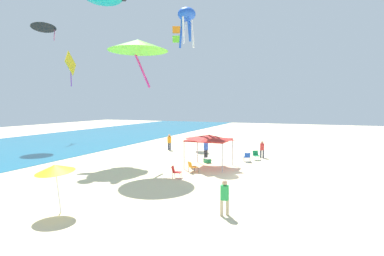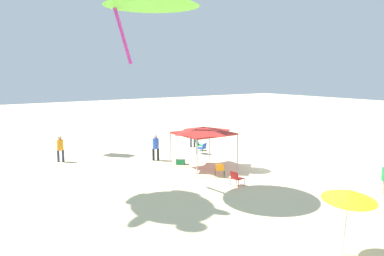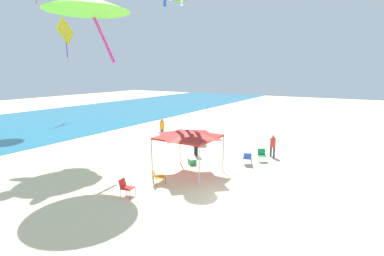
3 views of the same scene
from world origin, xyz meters
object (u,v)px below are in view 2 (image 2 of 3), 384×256
Objects in this scene: person_watching_sky at (156,145)px; person_near_umbrella at (60,147)px; person_by_tent at (193,136)px; folding_chair_facing_ocean at (236,177)px; folding_chair_near_cooler at (202,147)px; folding_chair_left_of_tent at (220,169)px; cooler_box at (181,161)px; canopy_tent at (204,131)px; folding_chair_right_of_tent at (199,144)px; beach_umbrella at (350,195)px.

person_near_umbrella is (3.27, 5.43, -0.02)m from person_watching_sky.
person_by_tent is 10.21m from person_near_umbrella.
folding_chair_facing_ocean is 1.00× the size of folding_chair_near_cooler.
folding_chair_left_of_tent is 1.10× the size of cooler_box.
canopy_tent is at bearing -66.43° from folding_chair_left_of_tent.
person_watching_sky is at bearing 161.11° from folding_chair_right_of_tent.
person_by_tent is at bearing -33.98° from folding_chair_facing_ocean.
canopy_tent is 1.79× the size of person_near_umbrella.
folding_chair_near_cooler is 3.54m from cooler_box.
person_by_tent reaches higher than folding_chair_right_of_tent.
beach_umbrella is 2.89× the size of folding_chair_left_of_tent.
person_by_tent is at bearing -130.00° from folding_chair_near_cooler.
person_watching_sky reaches higher than folding_chair_right_of_tent.
canopy_tent reaches higher than person_by_tent.
person_by_tent is at bearing 43.99° from folding_chair_right_of_tent.
beach_umbrella is at bearing -57.44° from person_watching_sky.
cooler_box is at bearing 73.67° from person_by_tent.
folding_chair_near_cooler is (7.51, -3.31, 0.00)m from folding_chair_facing_ocean.
folding_chair_left_of_tent is 0.46× the size of person_watching_sky.
folding_chair_right_of_tent is at bearing -136.19° from folding_chair_near_cooler.
folding_chair_facing_ocean is at bearing -47.14° from person_watching_sky.
folding_chair_left_of_tent is 1.00× the size of folding_chair_near_cooler.
person_near_umbrella is (2.19, 9.86, 0.56)m from folding_chair_right_of_tent.
folding_chair_facing_ocean is at bearing 167.20° from canopy_tent.
beach_umbrella reaches higher than person_near_umbrella.
folding_chair_left_of_tent and folding_chair_right_of_tent have the same top height.
folding_chair_facing_ocean and folding_chair_right_of_tent have the same top height.
canopy_tent reaches higher than beach_umbrella.
beach_umbrella is 14.06m from cooler_box.
person_near_umbrella is at bearing 17.51° from folding_chair_facing_ocean.
canopy_tent is 6.84m from person_by_tent.
cooler_box is 8.11m from person_near_umbrella.
person_watching_sky is (5.71, 0.97, 0.57)m from folding_chair_left_of_tent.
person_watching_sky is (7.61, 0.55, 0.57)m from folding_chair_facing_ocean.
cooler_box is (1.57, 0.70, -2.16)m from canopy_tent.
beach_umbrella is 19.24m from person_near_umbrella.
folding_chair_right_of_tent is 1.44m from person_by_tent.
folding_chair_left_of_tent is at bearing 91.47° from person_by_tent.
person_near_umbrella reaches higher than folding_chair_facing_ocean.
person_near_umbrella is at bearing -172.29° from person_watching_sky.
folding_chair_left_of_tent and folding_chair_near_cooler have the same top height.
cooler_box is at bearing 9.18° from folding_chair_near_cooler.
person_watching_sky is (3.44, 1.50, -1.31)m from canopy_tent.
folding_chair_right_of_tent is 0.46× the size of person_watching_sky.
beach_umbrella reaches higher than folding_chair_left_of_tent.
folding_chair_near_cooler is (-1.19, 0.57, 0.00)m from folding_chair_right_of_tent.
folding_chair_left_of_tent is (9.86, -2.66, -1.62)m from beach_umbrella.
folding_chair_facing_ocean is at bearing 114.16° from folding_chair_left_of_tent.
folding_chair_right_of_tent is 0.51× the size of person_by_tent.
folding_chair_facing_ocean is 0.46× the size of person_watching_sky.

